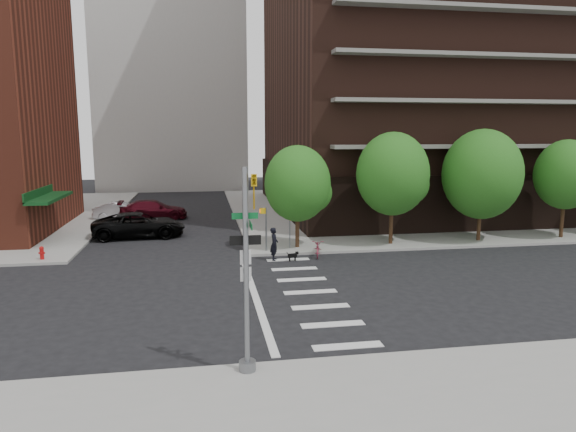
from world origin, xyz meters
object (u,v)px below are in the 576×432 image
at_px(parked_car_maroon, 153,210).
at_px(scooter, 318,248).
at_px(parked_car_silver, 122,211).
at_px(fire_hydrant, 42,252).
at_px(dog_walker, 274,244).
at_px(parked_car_black, 139,225).
at_px(traffic_signal, 247,287).

bearing_deg(parked_car_maroon, scooter, -147.17).
relative_size(parked_car_maroon, scooter, 2.86).
height_order(parked_car_maroon, parked_car_silver, parked_car_maroon).
xyz_separation_m(fire_hydrant, parked_car_maroon, (4.82, 13.57, 0.24)).
height_order(parked_car_silver, dog_walker, dog_walker).
bearing_deg(parked_car_silver, parked_car_black, -159.04).
bearing_deg(traffic_signal, dog_walker, 78.73).
xyz_separation_m(traffic_signal, parked_car_maroon, (-5.21, 28.86, -1.90)).
xyz_separation_m(parked_car_black, parked_car_maroon, (0.29, 7.50, -0.05)).
xyz_separation_m(parked_car_black, parked_car_silver, (-2.24, 7.68, -0.12)).
distance_m(parked_car_maroon, parked_car_silver, 2.53).
distance_m(scooter, dog_walker, 2.70).
relative_size(parked_car_black, parked_car_silver, 1.38).
distance_m(traffic_signal, parked_car_maroon, 29.39).
distance_m(fire_hydrant, scooter, 15.39).
height_order(parked_car_maroon, dog_walker, dog_walker).
bearing_deg(parked_car_black, fire_hydrant, 139.45).
distance_m(traffic_signal, dog_walker, 13.87).
height_order(parked_car_black, dog_walker, dog_walker).
height_order(traffic_signal, scooter, traffic_signal).
relative_size(traffic_signal, dog_walker, 3.22).
xyz_separation_m(fire_hydrant, scooter, (15.33, -1.30, -0.05)).
bearing_deg(scooter, parked_car_maroon, 138.56).
height_order(parked_car_maroon, scooter, parked_car_maroon).
relative_size(fire_hydrant, parked_car_silver, 0.17).
bearing_deg(fire_hydrant, parked_car_black, 53.21).
relative_size(parked_car_black, parked_car_maroon, 1.11).
bearing_deg(parked_car_maroon, fire_hydrant, 158.00).
bearing_deg(parked_car_silver, parked_car_maroon, -89.20).
height_order(fire_hydrant, parked_car_silver, parked_car_silver).
distance_m(fire_hydrant, parked_car_silver, 13.93).
bearing_deg(scooter, fire_hydrant, -171.54).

